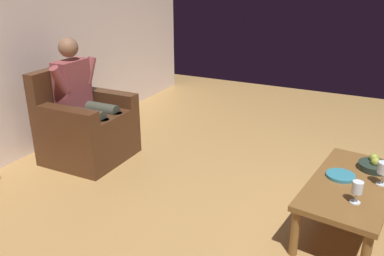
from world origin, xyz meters
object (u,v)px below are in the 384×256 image
armchair (85,128)px  coffee_table (351,189)px  wine_glass_far (357,189)px  wine_glass_near (384,169)px  decorative_dish (341,176)px  person_seated (84,97)px  fruit_bowl (374,165)px

armchair → coffee_table: bearing=87.1°
coffee_table → wine_glass_far: wine_glass_far is taller
wine_glass_near → wine_glass_far: (0.34, -0.14, -0.02)m
wine_glass_far → decorative_dish: size_ratio=0.74×
person_seated → fruit_bowl: size_ratio=5.23×
armchair → wine_glass_near: (0.04, 2.78, 0.18)m
person_seated → fruit_bowl: 2.72m
wine_glass_near → wine_glass_far: wine_glass_near is taller
person_seated → wine_glass_near: bearing=88.6°
person_seated → decorative_dish: bearing=88.1°
wine_glass_near → wine_glass_far: bearing=-22.6°
wine_glass_far → fruit_bowl: (-0.58, 0.08, -0.07)m
armchair → person_seated: person_seated is taller
person_seated → fruit_bowl: (-0.20, 2.70, -0.24)m
wine_glass_near → decorative_dish: (0.02, -0.28, -0.11)m
person_seated → decorative_dish: size_ratio=5.90×
wine_glass_far → decorative_dish: (-0.33, -0.13, -0.09)m
person_seated → coffee_table: (0.10, 2.58, -0.33)m
armchair → wine_glass_far: (0.38, 2.64, 0.16)m
coffee_table → decorative_dish: 0.12m
wine_glass_near → coffee_table: bearing=-70.8°
armchair → wine_glass_near: bearing=88.6°
armchair → wine_glass_far: bearing=81.2°
wine_glass_far → wine_glass_near: bearing=157.4°
decorative_dish → wine_glass_far: bearing=22.2°
coffee_table → fruit_bowl: (-0.30, 0.13, 0.09)m
coffee_table → wine_glass_far: bearing=9.0°
armchair → person_seated: bearing=90.0°
armchair → decorative_dish: bearing=88.2°
person_seated → coffee_table: bearing=87.1°
armchair → wine_glass_far: armchair is taller
wine_glass_far → decorative_dish: 0.37m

